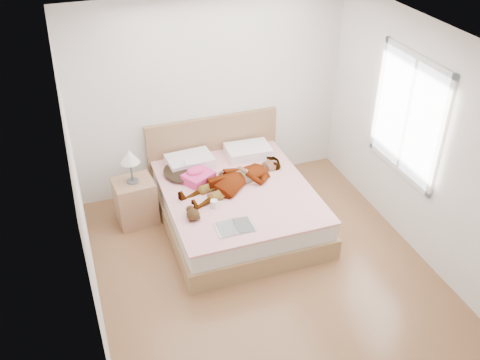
% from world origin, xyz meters
% --- Properties ---
extents(ground, '(4.00, 4.00, 0.00)m').
position_xyz_m(ground, '(0.00, 0.00, 0.00)').
color(ground, '#503319').
rests_on(ground, ground).
extents(woman, '(1.57, 1.03, 0.20)m').
position_xyz_m(woman, '(0.02, 1.06, 0.61)').
color(woman, white).
rests_on(woman, bed).
extents(hair, '(0.54, 0.63, 0.08)m').
position_xyz_m(hair, '(-0.55, 1.51, 0.55)').
color(hair, black).
rests_on(hair, bed).
extents(phone, '(0.08, 0.11, 0.05)m').
position_xyz_m(phone, '(-0.48, 1.46, 0.70)').
color(phone, silver).
rests_on(phone, bed).
extents(room_shell, '(4.00, 4.00, 4.00)m').
position_xyz_m(room_shell, '(1.77, 0.30, 1.50)').
color(room_shell, white).
rests_on(room_shell, ground).
extents(bed, '(1.80, 2.08, 1.00)m').
position_xyz_m(bed, '(0.00, 1.04, 0.28)').
color(bed, olive).
rests_on(bed, ground).
extents(towel, '(0.45, 0.42, 0.19)m').
position_xyz_m(towel, '(-0.40, 1.28, 0.59)').
color(towel, '#EE4086').
rests_on(towel, bed).
extents(magazine, '(0.43, 0.28, 0.02)m').
position_xyz_m(magazine, '(-0.27, 0.24, 0.52)').
color(magazine, silver).
rests_on(magazine, bed).
extents(coffee_mug, '(0.13, 0.10, 0.10)m').
position_xyz_m(coffee_mug, '(-0.37, 0.68, 0.56)').
color(coffee_mug, silver).
rests_on(coffee_mug, bed).
extents(plush_toy, '(0.16, 0.23, 0.12)m').
position_xyz_m(plush_toy, '(-0.66, 0.56, 0.58)').
color(plush_toy, black).
rests_on(plush_toy, bed).
extents(nightstand, '(0.51, 0.46, 1.02)m').
position_xyz_m(nightstand, '(-1.18, 1.42, 0.34)').
color(nightstand, olive).
rests_on(nightstand, ground).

